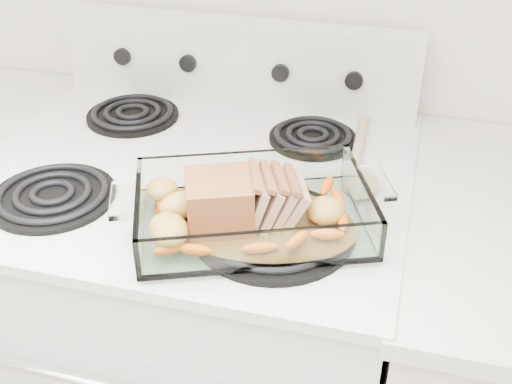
# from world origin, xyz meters

# --- Properties ---
(electric_range) EXTENTS (0.78, 0.70, 1.12)m
(electric_range) POSITION_xyz_m (0.00, 1.66, 0.48)
(electric_range) COLOR silver
(electric_range) RESTS_ON ground
(baking_dish) EXTENTS (0.35, 0.23, 0.07)m
(baking_dish) POSITION_xyz_m (0.16, 1.50, 0.96)
(baking_dish) COLOR white
(baking_dish) RESTS_ON electric_range
(pork_roast) EXTENTS (0.18, 0.10, 0.08)m
(pork_roast) POSITION_xyz_m (0.13, 1.50, 0.99)
(pork_roast) COLOR brown
(pork_roast) RESTS_ON baking_dish
(roast_vegetables) EXTENTS (0.33, 0.18, 0.04)m
(roast_vegetables) POSITION_xyz_m (0.15, 1.53, 0.97)
(roast_vegetables) COLOR #F84900
(roast_vegetables) RESTS_ON baking_dish
(wooden_spoon) EXTENTS (0.07, 0.30, 0.02)m
(wooden_spoon) POSITION_xyz_m (0.29, 1.71, 0.95)
(wooden_spoon) COLOR #CCAF8C
(wooden_spoon) RESTS_ON electric_range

